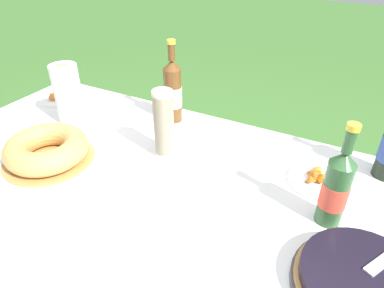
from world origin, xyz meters
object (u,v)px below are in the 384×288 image
at_px(snack_plate_near, 61,96).
at_px(snack_plate_left, 319,179).
at_px(cup_stack, 164,124).
at_px(cider_bottle_green, 336,188).
at_px(paper_towel_roll, 68,94).
at_px(bundt_cake, 47,149).
at_px(berry_tart, 363,284).
at_px(serving_knife, 360,280).
at_px(cider_bottle_amber, 173,91).

height_order(snack_plate_near, snack_plate_left, snack_plate_left).
height_order(cup_stack, cider_bottle_green, cider_bottle_green).
bearing_deg(paper_towel_roll, bundt_cake, -62.37).
distance_m(cup_stack, snack_plate_near, 0.73).
height_order(cider_bottle_green, paper_towel_roll, cider_bottle_green).
bearing_deg(paper_towel_roll, snack_plate_left, 3.85).
distance_m(berry_tart, serving_knife, 0.05).
distance_m(cup_stack, cider_bottle_green, 0.59).
distance_m(cider_bottle_green, cider_bottle_amber, 0.76).
bearing_deg(snack_plate_left, snack_plate_near, 176.47).
bearing_deg(serving_knife, cider_bottle_green, 52.40).
relative_size(berry_tart, cider_bottle_amber, 0.92).
bearing_deg(paper_towel_roll, berry_tart, -14.05).
height_order(bundt_cake, snack_plate_near, bundt_cake).
distance_m(serving_knife, paper_towel_roll, 1.21).
bearing_deg(cider_bottle_amber, paper_towel_roll, -150.23).
distance_m(serving_knife, cider_bottle_green, 0.25).
bearing_deg(snack_plate_left, cider_bottle_green, -71.73).
bearing_deg(cider_bottle_amber, bundt_cake, -117.11).
distance_m(snack_plate_left, paper_towel_roll, 1.02).
distance_m(cider_bottle_green, snack_plate_left, 0.20).
height_order(serving_knife, snack_plate_left, serving_knife).
distance_m(snack_plate_near, paper_towel_roll, 0.29).
relative_size(serving_knife, cider_bottle_green, 1.07).
bearing_deg(cup_stack, cider_bottle_green, -6.52).
bearing_deg(berry_tart, paper_towel_roll, 165.95).
bearing_deg(cider_bottle_green, serving_knife, -67.08).
relative_size(cider_bottle_amber, paper_towel_roll, 1.37).
relative_size(berry_tart, snack_plate_near, 1.37).
bearing_deg(snack_plate_near, cup_stack, -13.83).
xyz_separation_m(cider_bottle_green, cider_bottle_amber, (-0.70, 0.31, 0.01)).
xyz_separation_m(cider_bottle_green, snack_plate_near, (-1.29, 0.24, -0.11)).
xyz_separation_m(cup_stack, cider_bottle_amber, (-0.11, 0.24, 0.01)).
bearing_deg(snack_plate_left, bundt_cake, -159.80).
distance_m(berry_tart, bundt_cake, 1.05).
xyz_separation_m(berry_tart, cider_bottle_green, (-0.11, 0.20, 0.09)).
bearing_deg(snack_plate_left, serving_knife, -69.01).
bearing_deg(cup_stack, bundt_cake, -147.01).
height_order(berry_tart, snack_plate_near, berry_tart).
bearing_deg(serving_knife, cider_bottle_amber, 85.36).
distance_m(serving_knife, bundt_cake, 1.03).
distance_m(bundt_cake, paper_towel_roll, 0.30).
height_order(berry_tart, cider_bottle_green, cider_bottle_green).
height_order(cup_stack, snack_plate_left, cup_stack).
distance_m(serving_knife, snack_plate_near, 1.46).
distance_m(berry_tart, paper_towel_roll, 1.22).
xyz_separation_m(serving_knife, snack_plate_near, (-1.39, 0.47, -0.05)).
distance_m(berry_tart, cider_bottle_green, 0.24).
bearing_deg(cider_bottle_green, snack_plate_near, 169.45).
relative_size(snack_plate_near, paper_towel_roll, 0.93).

